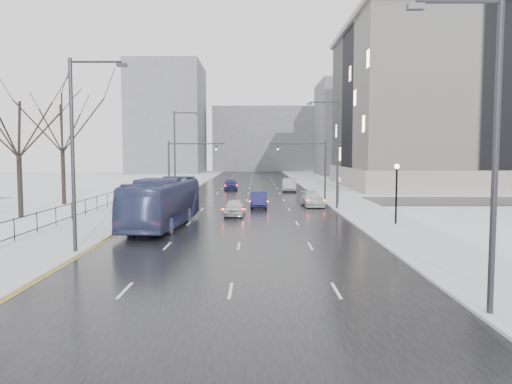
{
  "coord_description": "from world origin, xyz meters",
  "views": [
    {
      "loc": [
        0.97,
        -5.49,
        5.24
      ],
      "look_at": [
        0.96,
        29.21,
        2.5
      ],
      "focal_mm": 35.0,
      "sensor_mm": 36.0,
      "label": 1
    }
  ],
  "objects_px": {
    "streetlight_l_far": "(177,149)",
    "sedan_right_distant": "(290,185)",
    "streetlight_r_mid": "(335,149)",
    "sedan_right_far": "(312,199)",
    "lamppost_r_mid": "(397,185)",
    "bus": "(163,202)",
    "no_uturn_sign": "(339,182)",
    "sedan_center_far": "(231,184)",
    "streetlight_l_near": "(77,145)",
    "tree_park_d": "(21,218)",
    "streetlight_r_near": "(489,140)",
    "sedan_right_near": "(259,199)",
    "tree_park_e": "(64,205)",
    "mast_signal_left": "(179,163)",
    "mast_signal_right": "(315,163)",
    "sedan_center_near": "(235,207)"
  },
  "relations": [
    {
      "from": "streetlight_r_near",
      "to": "lamppost_r_mid",
      "type": "relative_size",
      "value": 2.34
    },
    {
      "from": "streetlight_r_mid",
      "to": "sedan_right_far",
      "type": "distance_m",
      "value": 5.89
    },
    {
      "from": "bus",
      "to": "sedan_right_far",
      "type": "distance_m",
      "value": 18.03
    },
    {
      "from": "sedan_right_distant",
      "to": "sedan_right_far",
      "type": "bearing_deg",
      "value": -82.31
    },
    {
      "from": "no_uturn_sign",
      "to": "sedan_center_far",
      "type": "relative_size",
      "value": 0.59
    },
    {
      "from": "streetlight_l_far",
      "to": "tree_park_d",
      "type": "bearing_deg",
      "value": -118.15
    },
    {
      "from": "mast_signal_right",
      "to": "streetlight_l_near",
      "type": "bearing_deg",
      "value": -118.96
    },
    {
      "from": "streetlight_r_mid",
      "to": "sedan_right_far",
      "type": "xyz_separation_m",
      "value": [
        -1.72,
        2.78,
        -4.9
      ]
    },
    {
      "from": "streetlight_r_near",
      "to": "streetlight_l_near",
      "type": "height_order",
      "value": "same"
    },
    {
      "from": "sedan_center_near",
      "to": "sedan_right_near",
      "type": "relative_size",
      "value": 0.9
    },
    {
      "from": "streetlight_l_near",
      "to": "no_uturn_sign",
      "type": "distance_m",
      "value": 29.81
    },
    {
      "from": "streetlight_l_far",
      "to": "lamppost_r_mid",
      "type": "distance_m",
      "value": 29.3
    },
    {
      "from": "sedan_center_near",
      "to": "sedan_right_near",
      "type": "bearing_deg",
      "value": 74.02
    },
    {
      "from": "streetlight_r_near",
      "to": "sedan_center_far",
      "type": "relative_size",
      "value": 2.2
    },
    {
      "from": "tree_park_d",
      "to": "lamppost_r_mid",
      "type": "bearing_deg",
      "value": -7.91
    },
    {
      "from": "lamppost_r_mid",
      "to": "streetlight_r_near",
      "type": "bearing_deg",
      "value": -98.06
    },
    {
      "from": "tree_park_d",
      "to": "lamppost_r_mid",
      "type": "xyz_separation_m",
      "value": [
        28.8,
        -4.0,
        2.94
      ]
    },
    {
      "from": "streetlight_l_far",
      "to": "sedan_center_near",
      "type": "height_order",
      "value": "streetlight_l_far"
    },
    {
      "from": "mast_signal_right",
      "to": "no_uturn_sign",
      "type": "bearing_deg",
      "value": -64.89
    },
    {
      "from": "streetlight_l_near",
      "to": "sedan_center_far",
      "type": "bearing_deg",
      "value": 82.84
    },
    {
      "from": "bus",
      "to": "sedan_right_near",
      "type": "distance_m",
      "value": 14.29
    },
    {
      "from": "tree_park_e",
      "to": "mast_signal_left",
      "type": "relative_size",
      "value": 2.08
    },
    {
      "from": "sedan_center_near",
      "to": "tree_park_e",
      "type": "bearing_deg",
      "value": 155.73
    },
    {
      "from": "sedan_right_distant",
      "to": "tree_park_d",
      "type": "bearing_deg",
      "value": -124.99
    },
    {
      "from": "tree_park_d",
      "to": "sedan_right_near",
      "type": "bearing_deg",
      "value": 22.62
    },
    {
      "from": "no_uturn_sign",
      "to": "sedan_right_distant",
      "type": "bearing_deg",
      "value": 101.65
    },
    {
      "from": "streetlight_r_mid",
      "to": "sedan_center_far",
      "type": "height_order",
      "value": "streetlight_r_mid"
    },
    {
      "from": "sedan_center_near",
      "to": "sedan_center_far",
      "type": "relative_size",
      "value": 0.89
    },
    {
      "from": "tree_park_e",
      "to": "no_uturn_sign",
      "type": "bearing_deg",
      "value": 0.0
    },
    {
      "from": "streetlight_l_near",
      "to": "sedan_right_distant",
      "type": "xyz_separation_m",
      "value": [
        13.67,
        41.91,
        -4.72
      ]
    },
    {
      "from": "sedan_right_distant",
      "to": "bus",
      "type": "bearing_deg",
      "value": -103.99
    },
    {
      "from": "streetlight_r_mid",
      "to": "mast_signal_right",
      "type": "xyz_separation_m",
      "value": [
        -0.84,
        8.0,
        -1.51
      ]
    },
    {
      "from": "tree_park_d",
      "to": "sedan_center_near",
      "type": "bearing_deg",
      "value": 5.18
    },
    {
      "from": "mast_signal_left",
      "to": "streetlight_l_far",
      "type": "bearing_deg",
      "value": 101.87
    },
    {
      "from": "sedan_right_near",
      "to": "sedan_right_distant",
      "type": "height_order",
      "value": "sedan_right_distant"
    },
    {
      "from": "lamppost_r_mid",
      "to": "bus",
      "type": "bearing_deg",
      "value": -177.97
    },
    {
      "from": "streetlight_r_mid",
      "to": "tree_park_e",
      "type": "bearing_deg",
      "value": 171.37
    },
    {
      "from": "streetlight_l_near",
      "to": "sedan_right_near",
      "type": "bearing_deg",
      "value": 66.81
    },
    {
      "from": "streetlight_r_near",
      "to": "mast_signal_right",
      "type": "height_order",
      "value": "streetlight_r_near"
    },
    {
      "from": "streetlight_l_near",
      "to": "sedan_right_near",
      "type": "height_order",
      "value": "streetlight_l_near"
    },
    {
      "from": "streetlight_l_far",
      "to": "sedan_right_distant",
      "type": "bearing_deg",
      "value": 35.93
    },
    {
      "from": "lamppost_r_mid",
      "to": "bus",
      "type": "xyz_separation_m",
      "value": [
        -16.6,
        -0.59,
        -1.19
      ]
    },
    {
      "from": "sedan_center_far",
      "to": "sedan_right_distant",
      "type": "relative_size",
      "value": 0.87
    },
    {
      "from": "streetlight_l_near",
      "to": "no_uturn_sign",
      "type": "height_order",
      "value": "streetlight_l_near"
    },
    {
      "from": "streetlight_r_mid",
      "to": "lamppost_r_mid",
      "type": "distance_m",
      "value": 10.73
    },
    {
      "from": "tree_park_d",
      "to": "sedan_center_far",
      "type": "height_order",
      "value": "tree_park_d"
    },
    {
      "from": "sedan_right_near",
      "to": "sedan_right_distant",
      "type": "relative_size",
      "value": 0.86
    },
    {
      "from": "tree_park_d",
      "to": "sedan_right_distant",
      "type": "distance_m",
      "value": 36.37
    },
    {
      "from": "lamppost_r_mid",
      "to": "sedan_center_far",
      "type": "relative_size",
      "value": 0.94
    },
    {
      "from": "tree_park_d",
      "to": "streetlight_r_near",
      "type": "height_order",
      "value": "streetlight_r_near"
    }
  ]
}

